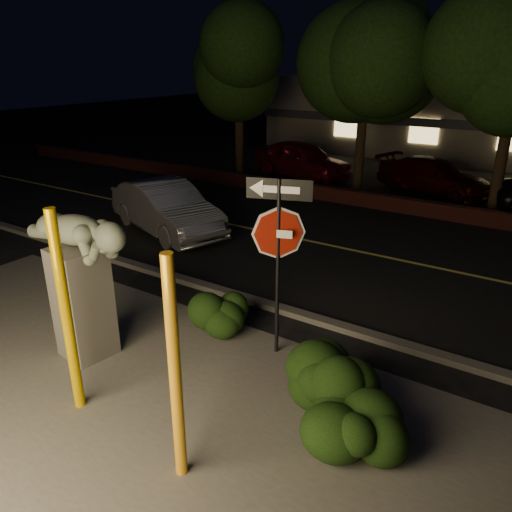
{
  "coord_description": "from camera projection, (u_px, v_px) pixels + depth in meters",
  "views": [
    {
      "loc": [
        4.73,
        -5.03,
        4.88
      ],
      "look_at": [
        0.2,
        1.86,
        1.6
      ],
      "focal_mm": 35.0,
      "sensor_mm": 36.0,
      "label": 1
    }
  ],
  "objects": [
    {
      "name": "ground",
      "position": [
        391.0,
        223.0,
        15.88
      ],
      "size": [
        90.0,
        90.0,
        0.0
      ],
      "primitive_type": "plane",
      "color": "black",
      "rests_on": "ground"
    },
    {
      "name": "patio",
      "position": [
        138.0,
        413.0,
        7.34
      ],
      "size": [
        14.0,
        6.0,
        0.02
      ],
      "primitive_type": "cube",
      "color": "#4C4944",
      "rests_on": "ground"
    },
    {
      "name": "road",
      "position": [
        354.0,
        251.0,
        13.55
      ],
      "size": [
        80.0,
        8.0,
        0.01
      ],
      "primitive_type": "cube",
      "color": "black",
      "rests_on": "ground"
    },
    {
      "name": "lane_marking",
      "position": [
        354.0,
        250.0,
        13.55
      ],
      "size": [
        80.0,
        0.12,
        0.0
      ],
      "primitive_type": "cube",
      "color": "#CCB751",
      "rests_on": "road"
    },
    {
      "name": "curb",
      "position": [
        276.0,
        307.0,
        10.35
      ],
      "size": [
        80.0,
        0.25,
        0.12
      ],
      "primitive_type": "cube",
      "color": "#4C4944",
      "rests_on": "ground"
    },
    {
      "name": "brick_wall",
      "position": [
        405.0,
        206.0,
        16.8
      ],
      "size": [
        40.0,
        0.35,
        0.5
      ],
      "primitive_type": "cube",
      "color": "#4F1E19",
      "rests_on": "ground"
    },
    {
      "name": "parking_lot",
      "position": [
        446.0,
        180.0,
        21.31
      ],
      "size": [
        40.0,
        12.0,
        0.01
      ],
      "primitive_type": "cube",
      "color": "black",
      "rests_on": "ground"
    },
    {
      "name": "building",
      "position": [
        489.0,
        116.0,
        26.78
      ],
      "size": [
        22.0,
        10.2,
        4.0
      ],
      "color": "#71675A",
      "rests_on": "ground"
    },
    {
      "name": "tree_far_a",
      "position": [
        238.0,
        46.0,
        20.32
      ],
      "size": [
        4.6,
        4.6,
        7.43
      ],
      "color": "black",
      "rests_on": "ground"
    },
    {
      "name": "tree_far_b",
      "position": [
        370.0,
        22.0,
        17.4
      ],
      "size": [
        5.2,
        5.2,
        8.41
      ],
      "color": "black",
      "rests_on": "ground"
    },
    {
      "name": "yellow_pole_left",
      "position": [
        66.0,
        315.0,
        6.95
      ],
      "size": [
        0.15,
        0.15,
        3.09
      ],
      "primitive_type": "cylinder",
      "color": "#DBA700",
      "rests_on": "ground"
    },
    {
      "name": "yellow_pole_right",
      "position": [
        175.0,
        373.0,
        5.75
      ],
      "size": [
        0.15,
        0.15,
        2.99
      ],
      "primitive_type": "cylinder",
      "color": "#FFAD1C",
      "rests_on": "ground"
    },
    {
      "name": "signpost",
      "position": [
        278.0,
        234.0,
        8.08
      ],
      "size": [
        1.01,
        0.38,
        3.13
      ],
      "rotation": [
        0.0,
        0.0,
        0.34
      ],
      "color": "black",
      "rests_on": "ground"
    },
    {
      "name": "sculpture",
      "position": [
        79.0,
        269.0,
        8.21
      ],
      "size": [
        2.51,
        0.97,
        2.67
      ],
      "rotation": [
        0.0,
        0.0,
        -0.14
      ],
      "color": "#4C4944",
      "rests_on": "ground"
    },
    {
      "name": "hedge_center",
      "position": [
        225.0,
        312.0,
        9.35
      ],
      "size": [
        1.84,
        1.32,
        0.87
      ],
      "primitive_type": "ellipsoid",
      "rotation": [
        0.0,
        0.0,
        -0.36
      ],
      "color": "black",
      "rests_on": "ground"
    },
    {
      "name": "hedge_right",
      "position": [
        322.0,
        368.0,
        7.45
      ],
      "size": [
        1.94,
        1.38,
        1.15
      ],
      "primitive_type": "ellipsoid",
      "rotation": [
        0.0,
        0.0,
        0.27
      ],
      "color": "black",
      "rests_on": "ground"
    },
    {
      "name": "hedge_far_right",
      "position": [
        356.0,
        423.0,
        6.4
      ],
      "size": [
        1.71,
        1.38,
        1.03
      ],
      "primitive_type": "ellipsoid",
      "rotation": [
        0.0,
        0.0,
        0.35
      ],
      "color": "black",
      "rests_on": "ground"
    },
    {
      "name": "silver_sedan",
      "position": [
        166.0,
        208.0,
        14.77
      ],
      "size": [
        4.82,
        3.02,
        1.5
      ],
      "primitive_type": "imported",
      "rotation": [
        0.0,
        0.0,
        1.23
      ],
      "color": "silver",
      "rests_on": "ground"
    },
    {
      "name": "parked_car_red",
      "position": [
        301.0,
        159.0,
        21.6
      ],
      "size": [
        4.95,
        2.9,
        1.58
      ],
      "primitive_type": "imported",
      "rotation": [
        0.0,
        0.0,
        1.33
      ],
      "color": "maroon",
      "rests_on": "ground"
    },
    {
      "name": "parked_car_darkred",
      "position": [
        434.0,
        176.0,
        19.18
      ],
      "size": [
        4.8,
        2.96,
        1.3
      ],
      "primitive_type": "imported",
      "rotation": [
        0.0,
        0.0,
        1.3
      ],
      "color": "#390907",
      "rests_on": "ground"
    }
  ]
}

